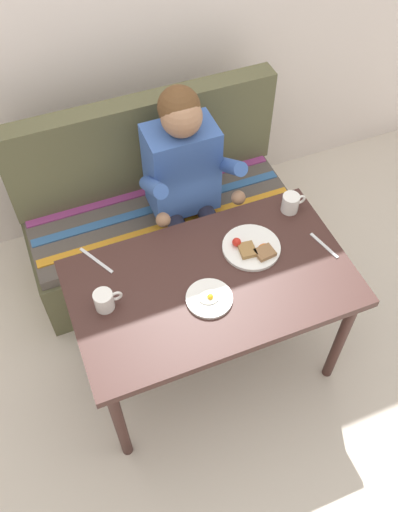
% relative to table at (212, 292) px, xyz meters
% --- Properties ---
extents(ground_plane, '(8.00, 8.00, 0.00)m').
position_rel_table_xyz_m(ground_plane, '(0.00, 0.00, -0.65)').
color(ground_plane, beige).
extents(back_wall, '(4.40, 0.10, 2.60)m').
position_rel_table_xyz_m(back_wall, '(0.00, 1.27, 0.65)').
color(back_wall, silver).
rests_on(back_wall, ground).
extents(table, '(1.20, 0.70, 0.73)m').
position_rel_table_xyz_m(table, '(0.00, 0.00, 0.00)').
color(table, '#3C221E').
rests_on(table, ground).
extents(couch, '(1.44, 0.56, 1.00)m').
position_rel_table_xyz_m(couch, '(0.00, 0.76, -0.32)').
color(couch, brown).
rests_on(couch, ground).
extents(person, '(0.45, 0.61, 1.21)m').
position_rel_table_xyz_m(person, '(0.11, 0.59, 0.09)').
color(person, '#395BA7').
rests_on(person, ground).
extents(plate_breakfast, '(0.26, 0.26, 0.05)m').
position_rel_table_xyz_m(plate_breakfast, '(0.23, 0.09, 0.09)').
color(plate_breakfast, white).
rests_on(plate_breakfast, table).
extents(plate_eggs, '(0.19, 0.19, 0.04)m').
position_rel_table_xyz_m(plate_eggs, '(-0.05, -0.08, 0.09)').
color(plate_eggs, white).
rests_on(plate_eggs, table).
extents(coffee_mug, '(0.12, 0.08, 0.09)m').
position_rel_table_xyz_m(coffee_mug, '(0.49, 0.24, 0.13)').
color(coffee_mug, white).
rests_on(coffee_mug, table).
extents(coffee_mug_second, '(0.12, 0.08, 0.09)m').
position_rel_table_xyz_m(coffee_mug_second, '(-0.45, 0.04, 0.13)').
color(coffee_mug_second, white).
rests_on(coffee_mug_second, table).
extents(fork, '(0.06, 0.17, 0.00)m').
position_rel_table_xyz_m(fork, '(0.53, -0.01, 0.08)').
color(fork, silver).
rests_on(fork, table).
extents(knife, '(0.11, 0.18, 0.00)m').
position_rel_table_xyz_m(knife, '(-0.43, 0.28, 0.08)').
color(knife, silver).
rests_on(knife, table).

